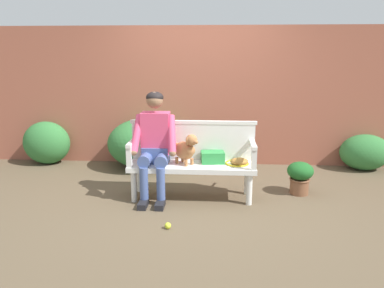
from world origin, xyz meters
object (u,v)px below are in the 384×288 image
garden_bench (192,169)px  tennis_ball (168,226)px  tennis_racket (238,163)px  sports_bag (213,157)px  potted_plant (300,176)px  dog_on_bench (186,149)px  person_seated (155,141)px  baseball_glove (239,162)px

garden_bench → tennis_ball: (-0.19, -0.87, -0.34)m
garden_bench → tennis_racket: 0.56m
sports_bag → potted_plant: size_ratio=0.67×
potted_plant → dog_on_bench: bearing=-170.1°
person_seated → tennis_racket: 1.04m
potted_plant → tennis_racket: bearing=-168.5°
tennis_racket → potted_plant: size_ratio=1.39×
garden_bench → sports_bag: sports_bag is taller
person_seated → tennis_racket: bearing=3.9°
tennis_racket → potted_plant: (0.80, 0.16, -0.21)m
garden_bench → baseball_glove: 0.58m
tennis_ball → dog_on_bench: bearing=81.9°
sports_bag → potted_plant: 1.15m
person_seated → potted_plant: (1.81, 0.23, -0.47)m
tennis_ball → sports_bag: bearing=65.2°
garden_bench → tennis_racket: size_ratio=2.64×
dog_on_bench → baseball_glove: size_ratio=1.76×
tennis_ball → person_seated: bearing=106.8°
person_seated → sports_bag: 0.73m
person_seated → dog_on_bench: person_seated is taller
tennis_ball → potted_plant: potted_plant is taller
baseball_glove → potted_plant: size_ratio=0.52×
baseball_glove → sports_bag: bearing=156.3°
dog_on_bench → sports_bag: size_ratio=1.38×
tennis_ball → garden_bench: bearing=77.7°
person_seated → sports_bag: bearing=6.8°
sports_bag → tennis_ball: sports_bag is taller
baseball_glove → potted_plant: bearing=8.6°
garden_bench → person_seated: (-0.45, -0.01, 0.34)m
sports_bag → tennis_racket: bearing=-2.7°
person_seated → baseball_glove: (1.02, -0.01, -0.23)m
garden_bench → potted_plant: (1.36, 0.22, -0.13)m
baseball_glove → sports_bag: size_ratio=0.79×
tennis_racket → potted_plant: tennis_racket is taller
tennis_racket → sports_bag: sports_bag is taller
garden_bench → person_seated: person_seated is taller
dog_on_bench → potted_plant: bearing=9.9°
garden_bench → potted_plant: bearing=9.4°
dog_on_bench → potted_plant: size_ratio=0.93×
person_seated → dog_on_bench: 0.39m
garden_bench → person_seated: bearing=-179.1°
dog_on_bench → garden_bench: bearing=18.9°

